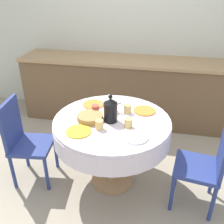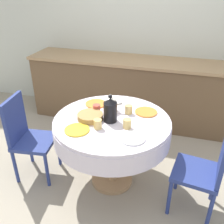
# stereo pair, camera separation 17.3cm
# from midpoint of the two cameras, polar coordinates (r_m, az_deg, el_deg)

# --- Properties ---
(ground_plane) EXTENTS (12.00, 12.00, 0.00)m
(ground_plane) POSITION_cam_midpoint_polar(r_m,az_deg,el_deg) (2.85, -1.80, -15.38)
(ground_plane) COLOR #9E937F
(wall_back) EXTENTS (7.00, 0.05, 2.60)m
(wall_back) POSITION_cam_midpoint_polar(r_m,az_deg,el_deg) (3.84, 4.13, 18.19)
(wall_back) COLOR beige
(wall_back) RESTS_ON ground_plane
(kitchen_counter) EXTENTS (3.24, 0.64, 0.96)m
(kitchen_counter) POSITION_cam_midpoint_polar(r_m,az_deg,el_deg) (3.76, 3.00, 4.92)
(kitchen_counter) COLOR brown
(kitchen_counter) RESTS_ON ground_plane
(dining_table) EXTENTS (1.13, 1.13, 0.77)m
(dining_table) POSITION_cam_midpoint_polar(r_m,az_deg,el_deg) (2.45, -2.03, -4.40)
(dining_table) COLOR tan
(dining_table) RESTS_ON ground_plane
(chair_left) EXTENTS (0.45, 0.45, 0.93)m
(chair_left) POSITION_cam_midpoint_polar(r_m,az_deg,el_deg) (2.40, 19.06, -10.87)
(chair_left) COLOR navy
(chair_left) RESTS_ON ground_plane
(chair_right) EXTENTS (0.45, 0.45, 0.93)m
(chair_right) POSITION_cam_midpoint_polar(r_m,az_deg,el_deg) (2.76, -21.22, -5.71)
(chair_right) COLOR navy
(chair_right) RESTS_ON ground_plane
(plate_near_left) EXTENTS (0.22, 0.22, 0.01)m
(plate_near_left) POSITION_cam_midpoint_polar(r_m,az_deg,el_deg) (2.22, -9.87, -4.43)
(plate_near_left) COLOR yellow
(plate_near_left) RESTS_ON dining_table
(cup_near_left) EXTENTS (0.07, 0.07, 0.09)m
(cup_near_left) POSITION_cam_midpoint_polar(r_m,az_deg,el_deg) (2.22, -5.18, -2.93)
(cup_near_left) COLOR #DBB766
(cup_near_left) RESTS_ON dining_table
(plate_near_right) EXTENTS (0.22, 0.22, 0.01)m
(plate_near_right) POSITION_cam_midpoint_polar(r_m,az_deg,el_deg) (2.11, 2.98, -5.78)
(plate_near_right) COLOR white
(plate_near_right) RESTS_ON dining_table
(cup_near_right) EXTENTS (0.07, 0.07, 0.09)m
(cup_near_right) POSITION_cam_midpoint_polar(r_m,az_deg,el_deg) (2.24, 1.59, -2.56)
(cup_near_right) COLOR #DBB766
(cup_near_right) RESTS_ON dining_table
(plate_far_left) EXTENTS (0.22, 0.22, 0.01)m
(plate_far_left) POSITION_cam_midpoint_polar(r_m,az_deg,el_deg) (2.66, -6.17, 1.71)
(plate_far_left) COLOR orange
(plate_far_left) RESTS_ON dining_table
(cup_far_left) EXTENTS (0.07, 0.07, 0.09)m
(cup_far_left) POSITION_cam_midpoint_polar(r_m,az_deg,el_deg) (2.48, -5.80, 0.55)
(cup_far_left) COLOR #CC4C3D
(cup_far_left) RESTS_ON dining_table
(plate_far_right) EXTENTS (0.22, 0.22, 0.01)m
(plate_far_right) POSITION_cam_midpoint_polar(r_m,az_deg,el_deg) (2.53, 5.50, 0.26)
(plate_far_right) COLOR orange
(plate_far_right) RESTS_ON dining_table
(cup_far_right) EXTENTS (0.07, 0.07, 0.09)m
(cup_far_right) POSITION_cam_midpoint_polar(r_m,az_deg,el_deg) (2.48, 1.55, 0.70)
(cup_far_right) COLOR #DBB766
(cup_far_right) RESTS_ON dining_table
(coffee_carafe) EXTENTS (0.13, 0.13, 0.27)m
(coffee_carafe) POSITION_cam_midpoint_polar(r_m,az_deg,el_deg) (2.30, -2.48, 0.39)
(coffee_carafe) COLOR black
(coffee_carafe) RESTS_ON dining_table
(teapot) EXTENTS (0.19, 0.14, 0.18)m
(teapot) POSITION_cam_midpoint_polar(r_m,az_deg,el_deg) (2.50, -2.62, 1.86)
(teapot) COLOR silver
(teapot) RESTS_ON dining_table
(bread_basket) EXTENTS (0.25, 0.25, 0.06)m
(bread_basket) POSITION_cam_midpoint_polar(r_m,az_deg,el_deg) (2.37, -7.12, -1.28)
(bread_basket) COLOR #AD844C
(bread_basket) RESTS_ON dining_table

